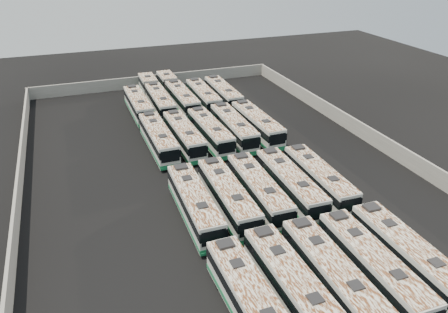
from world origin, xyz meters
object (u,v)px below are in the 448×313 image
bus_midback_far_right (257,124)px  bus_back_right (203,97)px  bus_front_right (372,267)px  bus_back_far_left (138,105)px  bus_back_center (177,93)px  bus_midback_far_left (158,139)px  bus_front_far_right (408,256)px  bus_midfront_left (228,197)px  bus_midback_center (210,132)px  bus_front_center (333,277)px  bus_midfront_right (290,184)px  bus_midback_right (234,128)px  bus_front_left (294,288)px  bus_midfront_far_left (195,204)px  bus_midfront_far_right (319,179)px  bus_back_left (156,96)px  bus_front_far_left (251,303)px  bus_back_far_right (223,94)px  bus_midfront_center (258,190)px  bus_midback_left (184,136)px

bus_midback_far_right → bus_back_right: 14.37m
bus_front_right → bus_back_far_left: bus_front_right is taller
bus_back_center → bus_midback_far_left: bearing=-112.7°
bus_front_far_right → bus_midfront_left: size_ratio=1.00×
bus_back_center → bus_back_far_left: bearing=-154.7°
bus_midback_center → bus_front_center: bearing=-91.6°
bus_midfront_right → bus_midback_right: size_ratio=0.99×
bus_front_left → bus_midfront_far_left: size_ratio=1.02×
bus_midback_center → bus_back_far_left: bearing=116.0°
bus_midfront_far_right → bus_back_left: bus_back_left is taller
bus_midback_center → bus_back_center: bus_back_center is taller
bus_front_left → bus_front_far_right: 10.69m
bus_front_far_left → bus_back_left: bearing=84.7°
bus_midfront_right → bus_back_right: bearing=91.2°
bus_front_right → bus_midback_center: bearing=97.4°
bus_back_center → bus_back_far_right: bearing=-25.2°
bus_front_right → bus_midfront_center: bearing=105.4°
bus_front_right → bus_back_center: bearing=95.1°
bus_back_right → bus_front_center: bearing=-94.1°
bus_front_far_left → bus_back_center: 48.36m
bus_midfront_right → bus_midfront_far_right: 3.56m
bus_back_far_left → bus_back_right: size_ratio=1.00×
bus_front_right → bus_midback_far_right: bus_midback_far_right is taller
bus_midfront_center → bus_midfront_right: size_ratio=0.99×
bus_midback_far_left → bus_back_far_right: bearing=43.9°
bus_midfront_far_right → bus_back_far_left: bus_midfront_far_right is taller
bus_midfront_far_left → bus_back_left: bus_midfront_far_left is taller
bus_front_far_left → bus_back_center: size_ratio=0.65×
bus_midfront_left → bus_back_far_right: (10.70, 30.51, -0.00)m
bus_front_far_left → bus_midback_right: (10.60, 30.54, 0.04)m
bus_midback_right → bus_back_right: bearing=90.4°
bus_midfront_center → bus_midback_left: 16.68m
bus_midfront_center → bus_midfront_far_right: bus_midfront_center is taller
bus_midfront_center → bus_back_left: size_ratio=0.66×
bus_midfront_center → bus_midback_far_right: size_ratio=0.99×
bus_midback_right → bus_midback_far_right: bearing=0.8°
bus_back_far_left → bus_back_right: bus_back_right is taller
bus_front_far_left → bus_midback_far_left: size_ratio=0.99×
bus_midfront_center → bus_midback_far_left: bus_midback_far_left is taller
bus_front_far_right → bus_midfront_center: bus_front_far_right is taller
bus_front_far_right → bus_back_far_left: size_ratio=1.03×
bus_midfront_center → bus_midback_center: (0.13, 16.24, -0.02)m
bus_midfront_left → bus_midback_far_left: (-3.48, 16.55, -0.01)m
bus_midback_right → bus_back_center: bus_midback_right is taller
bus_midback_center → bus_midfront_center: bearing=-91.9°
bus_front_far_right → bus_midback_far_right: size_ratio=1.00×
bus_back_far_left → bus_front_far_left: bearing=-90.3°
bus_midback_far_left → bus_front_left: bearing=-84.0°
bus_midback_far_left → bus_midfront_far_left: bearing=-91.0°
bus_front_left → bus_back_center: (3.51, 47.70, -0.06)m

